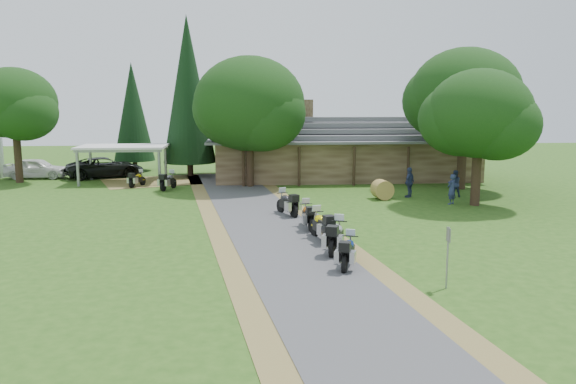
{
  "coord_description": "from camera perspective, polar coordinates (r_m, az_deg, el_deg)",
  "views": [
    {
      "loc": [
        -2.0,
        -20.35,
        5.98
      ],
      "look_at": [
        0.19,
        6.91,
        1.6
      ],
      "focal_mm": 35.0,
      "sensor_mm": 36.0,
      "label": 1
    }
  ],
  "objects": [
    {
      "name": "hay_bale",
      "position": [
        35.45,
        9.55,
        0.25
      ],
      "size": [
        1.31,
        1.22,
        1.2
      ],
      "primitive_type": "cylinder",
      "rotation": [
        1.57,
        0.0,
        0.1
      ],
      "color": "olive",
      "rests_on": "ground"
    },
    {
      "name": "oak_silo",
      "position": [
        46.52,
        -25.98,
        6.72
      ],
      "size": [
        6.15,
        6.15,
        9.57
      ],
      "primitive_type": null,
      "color": "black",
      "rests_on": "ground"
    },
    {
      "name": "motorcycle_row_a",
      "position": [
        20.7,
        6.12,
        -5.89
      ],
      "size": [
        1.21,
        1.98,
        1.29
      ],
      "primitive_type": null,
      "rotation": [
        0.0,
        0.0,
        1.23
      ],
      "color": "navy",
      "rests_on": "ground"
    },
    {
      "name": "cedar_far",
      "position": [
        51.01,
        -15.46,
        7.34
      ],
      "size": [
        3.5,
        3.5,
        9.41
      ],
      "primitive_type": "cone",
      "color": "black",
      "rests_on": "ground"
    },
    {
      "name": "lodge",
      "position": [
        45.2,
        5.64,
        4.58
      ],
      "size": [
        21.4,
        9.4,
        4.9
      ],
      "primitive_type": null,
      "color": "brown",
      "rests_on": "ground"
    },
    {
      "name": "motorcycle_carport_b",
      "position": [
        39.6,
        -12.07,
        1.18
      ],
      "size": [
        1.26,
        2.03,
        1.32
      ],
      "primitive_type": null,
      "rotation": [
        0.0,
        0.0,
        1.22
      ],
      "color": "slate",
      "rests_on": "ground"
    },
    {
      "name": "person_a",
      "position": [
        34.5,
        16.28,
        0.53
      ],
      "size": [
        0.74,
        0.72,
        2.12
      ],
      "primitive_type": "imported",
      "rotation": [
        0.0,
        0.0,
        3.87
      ],
      "color": "navy",
      "rests_on": "ground"
    },
    {
      "name": "driveway",
      "position": [
        25.11,
        -1.03,
        -4.68
      ],
      "size": [
        51.95,
        51.95,
        0.0
      ],
      "primitive_type": "plane",
      "rotation": [
        0.0,
        0.0,
        0.14
      ],
      "color": "#4A4A4D",
      "rests_on": "ground"
    },
    {
      "name": "motorcycle_carport_a",
      "position": [
        41.56,
        -15.07,
        1.34
      ],
      "size": [
        1.2,
        1.83,
        1.19
      ],
      "primitive_type": null,
      "rotation": [
        0.0,
        0.0,
        1.17
      ],
      "color": "#CDAD07",
      "rests_on": "ground"
    },
    {
      "name": "motorcycle_row_c",
      "position": [
        24.52,
        3.42,
        -3.3
      ],
      "size": [
        1.18,
        2.21,
        1.44
      ],
      "primitive_type": null,
      "rotation": [
        0.0,
        0.0,
        1.82
      ],
      "color": "#D8C903",
      "rests_on": "ground"
    },
    {
      "name": "oak_driveway",
      "position": [
        34.27,
        18.78,
        5.83
      ],
      "size": [
        6.02,
        6.02,
        8.62
      ],
      "primitive_type": null,
      "color": "black",
      "rests_on": "ground"
    },
    {
      "name": "oak_lodge_left",
      "position": [
        39.91,
        -3.93,
        7.31
      ],
      "size": [
        7.81,
        7.81,
        9.49
      ],
      "primitive_type": null,
      "color": "black",
      "rests_on": "ground"
    },
    {
      "name": "ground",
      "position": [
        21.3,
        1.0,
        -7.21
      ],
      "size": [
        120.0,
        120.0,
        0.0
      ],
      "primitive_type": "plane",
      "color": "#294F16",
      "rests_on": "ground"
    },
    {
      "name": "oak_lodge_right",
      "position": [
        40.57,
        17.45,
        7.63
      ],
      "size": [
        7.51,
        7.51,
        10.46
      ],
      "primitive_type": null,
      "color": "black",
      "rests_on": "ground"
    },
    {
      "name": "sign_post",
      "position": [
        18.9,
        15.89,
        -6.47
      ],
      "size": [
        0.37,
        0.06,
        2.05
      ],
      "primitive_type": null,
      "color": "gray",
      "rests_on": "ground"
    },
    {
      "name": "motorcycle_row_b",
      "position": [
        22.67,
        4.93,
        -4.37
      ],
      "size": [
        1.36,
        2.19,
        1.43
      ],
      "primitive_type": null,
      "rotation": [
        0.0,
        0.0,
        1.22
      ],
      "color": "#9D9FA5",
      "rests_on": "ground"
    },
    {
      "name": "person_c",
      "position": [
        36.39,
        12.25,
        1.23
      ],
      "size": [
        0.77,
        0.78,
        2.25
      ],
      "primitive_type": "imported",
      "rotation": [
        0.0,
        0.0,
        3.98
      ],
      "color": "navy",
      "rests_on": "ground"
    },
    {
      "name": "motorcycle_row_e",
      "position": [
        29.96,
        -0.09,
        -1.06
      ],
      "size": [
        1.38,
        2.14,
        1.39
      ],
      "primitive_type": null,
      "rotation": [
        0.0,
        0.0,
        1.96
      ],
      "color": "black",
      "rests_on": "ground"
    },
    {
      "name": "carport",
      "position": [
        44.07,
        -16.35,
        2.75
      ],
      "size": [
        6.45,
        4.34,
        2.77
      ],
      "primitive_type": null,
      "rotation": [
        0.0,
        0.0,
        0.01
      ],
      "color": "silver",
      "rests_on": "ground"
    },
    {
      "name": "car_dark_suv",
      "position": [
        47.32,
        -18.08,
        2.89
      ],
      "size": [
        4.92,
        6.99,
        2.46
      ],
      "primitive_type": "imported",
      "rotation": [
        0.0,
        0.0,
        1.95
      ],
      "color": "black",
      "rests_on": "ground"
    },
    {
      "name": "person_b",
      "position": [
        37.28,
        16.57,
        1.05
      ],
      "size": [
        0.6,
        0.45,
        2.01
      ],
      "primitive_type": "imported",
      "rotation": [
        0.0,
        0.0,
        3.08
      ],
      "color": "navy",
      "rests_on": "ground"
    },
    {
      "name": "motorcycle_row_d",
      "position": [
        26.83,
        2.03,
        -2.31
      ],
      "size": [
        0.77,
        2.02,
        1.35
      ],
      "primitive_type": null,
      "rotation": [
        0.0,
        0.0,
        1.63
      ],
      "color": "#B85611",
      "rests_on": "ground"
    },
    {
      "name": "cedar_near",
      "position": [
        46.37,
        -10.09,
        9.52
      ],
      "size": [
        4.26,
        4.26,
        12.87
      ],
      "primitive_type": "cone",
      "color": "black",
      "rests_on": "ground"
    },
    {
      "name": "car_white_sedan",
      "position": [
        48.72,
        -24.18,
        2.46
      ],
      "size": [
        2.82,
        6.22,
        2.04
      ],
      "primitive_type": "imported",
      "rotation": [
        0.0,
        0.0,
        1.53
      ],
      "color": "silver",
      "rests_on": "ground"
    }
  ]
}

